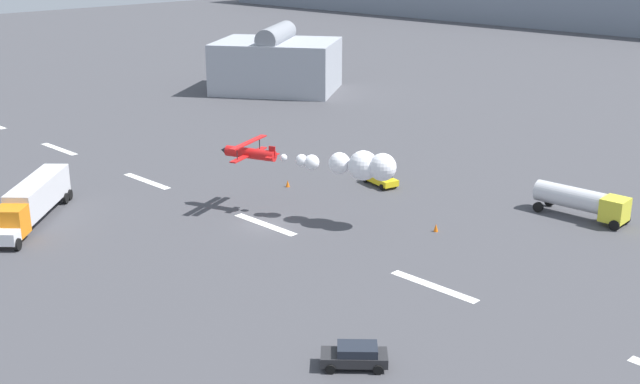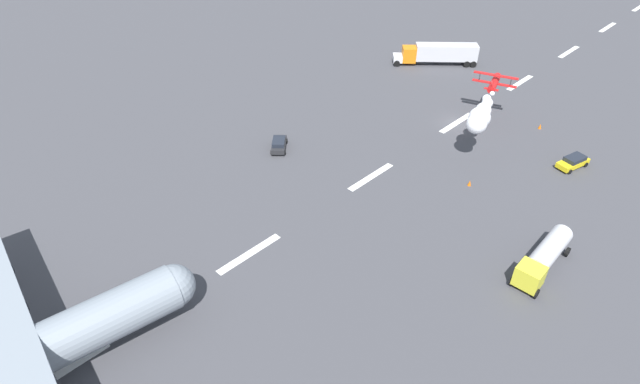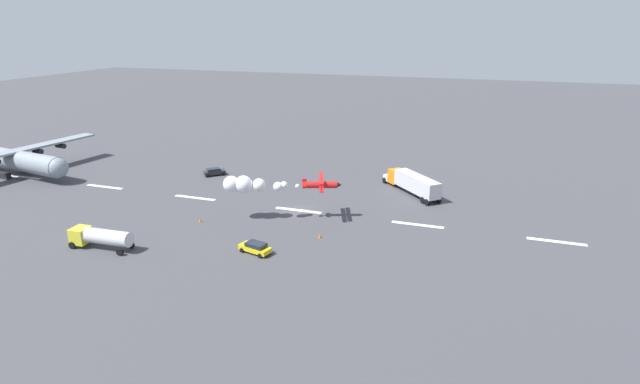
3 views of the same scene
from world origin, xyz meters
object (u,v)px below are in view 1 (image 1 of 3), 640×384
fuel_tanker_truck (582,201)px  traffic_cone_near (288,184)px  semi_truck_orange (33,200)px  traffic_cone_far (436,228)px  airport_staff_sedan (380,178)px  stunt_biplane_red (344,163)px  followme_car_yellow (355,355)px

fuel_tanker_truck → traffic_cone_near: bearing=-154.5°
semi_truck_orange → traffic_cone_far: size_ratio=17.11×
traffic_cone_near → traffic_cone_far: bearing=0.8°
airport_staff_sedan → traffic_cone_far: 14.90m
stunt_biplane_red → followme_car_yellow: stunt_biplane_red is taller
semi_truck_orange → airport_staff_sedan: semi_truck_orange is taller
stunt_biplane_red → semi_truck_orange: (-21.26, -20.56, -3.64)m
followme_car_yellow → semi_truck_orange: bearing=-177.9°
semi_truck_orange → traffic_cone_far: bearing=40.1°
semi_truck_orange → followme_car_yellow: 39.97m
followme_car_yellow → airport_staff_sedan: size_ratio=0.89×
followme_car_yellow → traffic_cone_near: (-30.44, 22.85, -0.44)m
followme_car_yellow → airport_staff_sedan: 38.60m
semi_truck_orange → followme_car_yellow: semi_truck_orange is taller
traffic_cone_near → traffic_cone_far: same height
airport_staff_sedan → traffic_cone_near: airport_staff_sedan is taller
stunt_biplane_red → airport_staff_sedan: (-5.12, 11.30, -4.96)m
fuel_tanker_truck → followme_car_yellow: size_ratio=2.10×
fuel_tanker_truck → airport_staff_sedan: size_ratio=1.88×
traffic_cone_near → semi_truck_orange: bearing=-111.3°
traffic_cone_far → fuel_tanker_truck: bearing=58.8°
airport_staff_sedan → traffic_cone_far: airport_staff_sedan is taller
semi_truck_orange → airport_staff_sedan: bearing=63.1°
fuel_tanker_truck → traffic_cone_far: 15.05m
stunt_biplane_red → followme_car_yellow: size_ratio=4.06×
fuel_tanker_truck → traffic_cone_near: (-27.41, -13.09, -1.37)m
stunt_biplane_red → traffic_cone_near: size_ratio=23.39×
semi_truck_orange → airport_staff_sedan: (16.15, 31.86, -1.32)m
stunt_biplane_red → traffic_cone_far: stunt_biplane_red is taller
fuel_tanker_truck → airport_staff_sedan: bearing=-165.1°
stunt_biplane_red → traffic_cone_near: bearing=162.4°
fuel_tanker_truck → airport_staff_sedan: (-20.74, -5.52, -0.93)m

